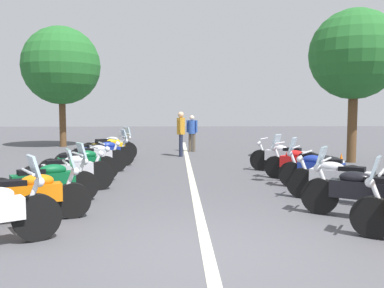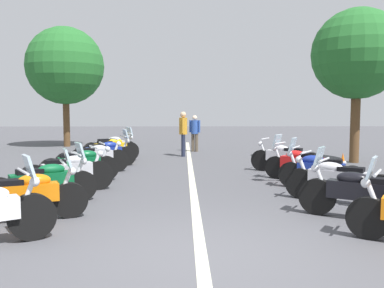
{
  "view_description": "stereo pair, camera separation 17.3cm",
  "coord_description": "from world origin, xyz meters",
  "px_view_note": "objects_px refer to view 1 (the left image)",
  "views": [
    {
      "loc": [
        -5.14,
        0.4,
        1.86
      ],
      "look_at": [
        5.52,
        0.0,
        0.96
      ],
      "focal_mm": 38.65,
      "sensor_mm": 36.0,
      "label": 1
    },
    {
      "loc": [
        -5.14,
        0.22,
        1.86
      ],
      "look_at": [
        5.52,
        0.0,
        0.96
      ],
      "focal_mm": 38.65,
      "sensor_mm": 36.0,
      "label": 2
    }
  ],
  "objects_px": {
    "motorcycle_right_row_4": "(300,163)",
    "roadside_tree_1": "(61,66)",
    "motorcycle_left_row_8": "(108,146)",
    "bystander_1": "(192,131)",
    "motorcycle_left_row_6": "(103,153)",
    "motorcycle_left_row_2": "(45,182)",
    "motorcycle_left_row_3": "(69,172)",
    "traffic_cone_0": "(341,164)",
    "motorcycle_right_row_2": "(339,180)",
    "motorcycle_left_row_4": "(80,165)",
    "roadside_tree_0": "(354,55)",
    "bystander_2": "(181,130)",
    "motorcycle_left_row_5": "(92,158)",
    "motorcycle_right_row_3": "(320,170)",
    "motorcycle_left_row_1": "(28,195)",
    "motorcycle_left_row_7": "(109,149)",
    "motorcycle_right_row_1": "(364,192)",
    "motorcycle_right_row_5": "(284,157)"
  },
  "relations": [
    {
      "from": "motorcycle_left_row_5",
      "to": "motorcycle_right_row_1",
      "type": "relative_size",
      "value": 1.02
    },
    {
      "from": "motorcycle_right_row_3",
      "to": "motorcycle_right_row_4",
      "type": "bearing_deg",
      "value": -55.07
    },
    {
      "from": "motorcycle_left_row_5",
      "to": "roadside_tree_0",
      "type": "distance_m",
      "value": 9.46
    },
    {
      "from": "motorcycle_left_row_1",
      "to": "motorcycle_left_row_8",
      "type": "relative_size",
      "value": 1.07
    },
    {
      "from": "motorcycle_right_row_4",
      "to": "roadside_tree_1",
      "type": "distance_m",
      "value": 13.98
    },
    {
      "from": "motorcycle_right_row_3",
      "to": "roadside_tree_1",
      "type": "height_order",
      "value": "roadside_tree_1"
    },
    {
      "from": "motorcycle_left_row_8",
      "to": "bystander_1",
      "type": "relative_size",
      "value": 1.16
    },
    {
      "from": "roadside_tree_0",
      "to": "bystander_2",
      "type": "bearing_deg",
      "value": 71.11
    },
    {
      "from": "roadside_tree_1",
      "to": "motorcycle_left_row_6",
      "type": "bearing_deg",
      "value": -156.04
    },
    {
      "from": "motorcycle_left_row_7",
      "to": "motorcycle_left_row_8",
      "type": "relative_size",
      "value": 1.02
    },
    {
      "from": "motorcycle_right_row_4",
      "to": "roadside_tree_1",
      "type": "bearing_deg",
      "value": -10.68
    },
    {
      "from": "motorcycle_left_row_5",
      "to": "motorcycle_right_row_5",
      "type": "xyz_separation_m",
      "value": [
        0.09,
        -5.59,
        -0.01
      ]
    },
    {
      "from": "motorcycle_left_row_3",
      "to": "bystander_2",
      "type": "distance_m",
      "value": 7.57
    },
    {
      "from": "motorcycle_left_row_1",
      "to": "motorcycle_left_row_2",
      "type": "distance_m",
      "value": 1.21
    },
    {
      "from": "motorcycle_left_row_3",
      "to": "roadside_tree_0",
      "type": "bearing_deg",
      "value": 1.88
    },
    {
      "from": "motorcycle_left_row_2",
      "to": "motorcycle_left_row_3",
      "type": "xyz_separation_m",
      "value": [
        1.21,
        -0.13,
        0.01
      ]
    },
    {
      "from": "bystander_1",
      "to": "motorcycle_right_row_2",
      "type": "bearing_deg",
      "value": 42.02
    },
    {
      "from": "motorcycle_left_row_3",
      "to": "roadside_tree_1",
      "type": "xyz_separation_m",
      "value": [
        11.56,
        3.26,
        3.52
      ]
    },
    {
      "from": "traffic_cone_0",
      "to": "motorcycle_right_row_3",
      "type": "bearing_deg",
      "value": 147.97
    },
    {
      "from": "motorcycle_left_row_3",
      "to": "motorcycle_left_row_6",
      "type": "distance_m",
      "value": 4.15
    },
    {
      "from": "motorcycle_right_row_2",
      "to": "roadside_tree_0",
      "type": "relative_size",
      "value": 0.36
    },
    {
      "from": "roadside_tree_0",
      "to": "motorcycle_left_row_2",
      "type": "bearing_deg",
      "value": 125.79
    },
    {
      "from": "motorcycle_left_row_6",
      "to": "roadside_tree_0",
      "type": "height_order",
      "value": "roadside_tree_0"
    },
    {
      "from": "bystander_1",
      "to": "motorcycle_left_row_5",
      "type": "bearing_deg",
      "value": 1.19
    },
    {
      "from": "motorcycle_right_row_1",
      "to": "motorcycle_right_row_2",
      "type": "relative_size",
      "value": 1.0
    },
    {
      "from": "traffic_cone_0",
      "to": "roadside_tree_1",
      "type": "bearing_deg",
      "value": 49.05
    },
    {
      "from": "traffic_cone_0",
      "to": "roadside_tree_0",
      "type": "height_order",
      "value": "roadside_tree_0"
    },
    {
      "from": "motorcycle_right_row_4",
      "to": "motorcycle_right_row_2",
      "type": "bearing_deg",
      "value": 128.99
    },
    {
      "from": "motorcycle_left_row_8",
      "to": "roadside_tree_0",
      "type": "relative_size",
      "value": 0.35
    },
    {
      "from": "motorcycle_left_row_3",
      "to": "traffic_cone_0",
      "type": "bearing_deg",
      "value": -9.31
    },
    {
      "from": "motorcycle_right_row_1",
      "to": "traffic_cone_0",
      "type": "distance_m",
      "value": 5.21
    },
    {
      "from": "motorcycle_right_row_1",
      "to": "motorcycle_left_row_6",
      "type": "bearing_deg",
      "value": -17.03
    },
    {
      "from": "bystander_1",
      "to": "bystander_2",
      "type": "xyz_separation_m",
      "value": [
        -1.85,
        0.51,
        0.11
      ]
    },
    {
      "from": "traffic_cone_0",
      "to": "bystander_2",
      "type": "bearing_deg",
      "value": 45.14
    },
    {
      "from": "motorcycle_left_row_3",
      "to": "motorcycle_right_row_3",
      "type": "relative_size",
      "value": 1.07
    },
    {
      "from": "motorcycle_right_row_4",
      "to": "motorcycle_left_row_4",
      "type": "bearing_deg",
      "value": 38.53
    },
    {
      "from": "roadside_tree_0",
      "to": "bystander_1",
      "type": "bearing_deg",
      "value": 54.56
    },
    {
      "from": "motorcycle_right_row_2",
      "to": "motorcycle_right_row_3",
      "type": "distance_m",
      "value": 1.34
    },
    {
      "from": "motorcycle_left_row_4",
      "to": "motorcycle_left_row_5",
      "type": "xyz_separation_m",
      "value": [
        1.39,
        -0.04,
        0.01
      ]
    },
    {
      "from": "motorcycle_left_row_6",
      "to": "motorcycle_left_row_4",
      "type": "bearing_deg",
      "value": -117.39
    },
    {
      "from": "motorcycle_left_row_4",
      "to": "motorcycle_right_row_3",
      "type": "xyz_separation_m",
      "value": [
        -1.13,
        -5.78,
        -0.0
      ]
    },
    {
      "from": "motorcycle_left_row_3",
      "to": "motorcycle_right_row_4",
      "type": "relative_size",
      "value": 1.12
    },
    {
      "from": "motorcycle_left_row_3",
      "to": "bystander_1",
      "type": "distance_m",
      "value": 9.47
    },
    {
      "from": "motorcycle_right_row_3",
      "to": "roadside_tree_1",
      "type": "relative_size",
      "value": 0.3
    },
    {
      "from": "motorcycle_left_row_1",
      "to": "motorcycle_right_row_3",
      "type": "bearing_deg",
      "value": 2.21
    },
    {
      "from": "bystander_2",
      "to": "roadside_tree_1",
      "type": "xyz_separation_m",
      "value": [
        4.47,
        5.83,
        2.95
      ]
    },
    {
      "from": "bystander_2",
      "to": "motorcycle_left_row_8",
      "type": "bearing_deg",
      "value": 11.98
    },
    {
      "from": "motorcycle_right_row_1",
      "to": "motorcycle_right_row_4",
      "type": "distance_m",
      "value": 3.79
    },
    {
      "from": "motorcycle_left_row_4",
      "to": "motorcycle_right_row_4",
      "type": "distance_m",
      "value": 5.68
    },
    {
      "from": "motorcycle_left_row_1",
      "to": "traffic_cone_0",
      "type": "distance_m",
      "value": 8.73
    }
  ]
}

